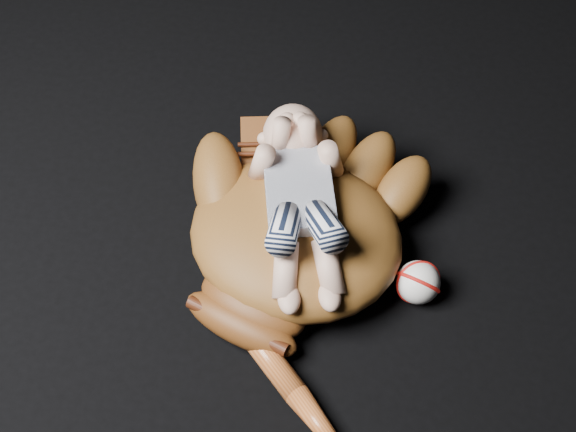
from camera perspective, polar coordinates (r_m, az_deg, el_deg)
The scene contains 4 objects.
baseball_glove at distance 1.33m, azimuth 0.51°, elevation -0.85°, with size 0.41×0.47×0.15m, color #5D3614, non-canonical shape.
newborn_baby at distance 1.30m, azimuth 0.85°, elevation 0.82°, with size 0.16×0.36×0.14m, color #D3A288, non-canonical shape.
baseball_bat at distance 1.24m, azimuth 1.15°, elevation -12.19°, with size 0.04×0.39×0.04m, color #A24C1F, non-canonical shape.
baseball at distance 1.34m, azimuth 8.42°, elevation -4.27°, with size 0.07×0.07×0.07m, color white.
Camera 1 is at (0.18, -0.68, 1.13)m, focal length 55.00 mm.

